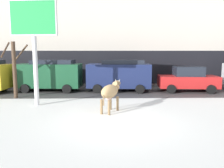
{
  "coord_description": "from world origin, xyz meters",
  "views": [
    {
      "loc": [
        -0.43,
        -9.06,
        2.88
      ],
      "look_at": [
        -0.15,
        3.84,
        1.1
      ],
      "focal_mm": 37.16,
      "sensor_mm": 36.0,
      "label": 1
    }
  ],
  "objects_px": {
    "billboard": "(34,24)",
    "bare_tree_left_lot": "(14,67)",
    "pedestrian_far_left": "(122,76)",
    "car_red_sedan": "(188,79)",
    "pedestrian_near_billboard": "(109,76)",
    "car_navy_van": "(119,75)",
    "pedestrian_by_cars": "(77,76)",
    "cow_tan": "(110,92)",
    "car_darkgreen_van": "(50,74)"
  },
  "relations": [
    {
      "from": "billboard",
      "to": "bare_tree_left_lot",
      "type": "distance_m",
      "value": 3.77
    },
    {
      "from": "billboard",
      "to": "pedestrian_far_left",
      "type": "bearing_deg",
      "value": 54.94
    },
    {
      "from": "car_red_sedan",
      "to": "pedestrian_near_billboard",
      "type": "bearing_deg",
      "value": 151.55
    },
    {
      "from": "billboard",
      "to": "car_navy_van",
      "type": "height_order",
      "value": "billboard"
    },
    {
      "from": "bare_tree_left_lot",
      "to": "pedestrian_near_billboard",
      "type": "bearing_deg",
      "value": 41.12
    },
    {
      "from": "pedestrian_near_billboard",
      "to": "pedestrian_by_cars",
      "type": "xyz_separation_m",
      "value": [
        -2.69,
        0.0,
        0.0
      ]
    },
    {
      "from": "car_navy_van",
      "to": "pedestrian_near_billboard",
      "type": "xyz_separation_m",
      "value": [
        -0.76,
        2.84,
        -0.36
      ]
    },
    {
      "from": "pedestrian_near_billboard",
      "to": "pedestrian_far_left",
      "type": "bearing_deg",
      "value": 0.0
    },
    {
      "from": "billboard",
      "to": "pedestrian_by_cars",
      "type": "distance_m",
      "value": 8.2
    },
    {
      "from": "car_red_sedan",
      "to": "pedestrian_near_billboard",
      "type": "relative_size",
      "value": 2.5
    },
    {
      "from": "pedestrian_by_cars",
      "to": "cow_tan",
      "type": "bearing_deg",
      "value": -72.98
    },
    {
      "from": "billboard",
      "to": "pedestrian_near_billboard",
      "type": "xyz_separation_m",
      "value": [
        3.97,
        7.34,
        -3.43
      ]
    },
    {
      "from": "billboard",
      "to": "pedestrian_by_cars",
      "type": "xyz_separation_m",
      "value": [
        1.28,
        7.34,
        -3.43
      ]
    },
    {
      "from": "billboard",
      "to": "car_darkgreen_van",
      "type": "height_order",
      "value": "billboard"
    },
    {
      "from": "bare_tree_left_lot",
      "to": "cow_tan",
      "type": "bearing_deg",
      "value": -31.58
    },
    {
      "from": "car_darkgreen_van",
      "to": "pedestrian_far_left",
      "type": "relative_size",
      "value": 2.73
    },
    {
      "from": "billboard",
      "to": "pedestrian_far_left",
      "type": "height_order",
      "value": "billboard"
    },
    {
      "from": "car_red_sedan",
      "to": "bare_tree_left_lot",
      "type": "distance_m",
      "value": 11.95
    },
    {
      "from": "car_red_sedan",
      "to": "pedestrian_near_billboard",
      "type": "xyz_separation_m",
      "value": [
        -5.79,
        3.14,
        -0.03
      ]
    },
    {
      "from": "billboard",
      "to": "car_red_sedan",
      "type": "xyz_separation_m",
      "value": [
        9.75,
        4.2,
        -3.41
      ]
    },
    {
      "from": "cow_tan",
      "to": "pedestrian_by_cars",
      "type": "xyz_separation_m",
      "value": [
        -2.71,
        8.85,
        -0.11
      ]
    },
    {
      "from": "car_darkgreen_van",
      "to": "pedestrian_by_cars",
      "type": "bearing_deg",
      "value": 57.47
    },
    {
      "from": "billboard",
      "to": "car_darkgreen_van",
      "type": "bearing_deg",
      "value": 94.83
    },
    {
      "from": "billboard",
      "to": "car_darkgreen_van",
      "type": "relative_size",
      "value": 1.18
    },
    {
      "from": "car_navy_van",
      "to": "bare_tree_left_lot",
      "type": "relative_size",
      "value": 1.34
    },
    {
      "from": "cow_tan",
      "to": "car_darkgreen_van",
      "type": "relative_size",
      "value": 0.4
    },
    {
      "from": "cow_tan",
      "to": "billboard",
      "type": "relative_size",
      "value": 0.34
    },
    {
      "from": "cow_tan",
      "to": "pedestrian_by_cars",
      "type": "distance_m",
      "value": 9.26
    },
    {
      "from": "pedestrian_by_cars",
      "to": "bare_tree_left_lot",
      "type": "distance_m",
      "value": 6.21
    },
    {
      "from": "billboard",
      "to": "car_navy_van",
      "type": "distance_m",
      "value": 7.21
    },
    {
      "from": "pedestrian_far_left",
      "to": "bare_tree_left_lot",
      "type": "xyz_separation_m",
      "value": [
        -7.13,
        -5.19,
        1.05
      ]
    },
    {
      "from": "car_navy_van",
      "to": "pedestrian_far_left",
      "type": "distance_m",
      "value": 2.9
    },
    {
      "from": "car_navy_van",
      "to": "pedestrian_by_cars",
      "type": "bearing_deg",
      "value": 140.5
    },
    {
      "from": "car_darkgreen_van",
      "to": "bare_tree_left_lot",
      "type": "relative_size",
      "value": 1.34
    },
    {
      "from": "car_darkgreen_van",
      "to": "car_red_sedan",
      "type": "relative_size",
      "value": 1.09
    },
    {
      "from": "car_red_sedan",
      "to": "pedestrian_by_cars",
      "type": "xyz_separation_m",
      "value": [
        -8.47,
        3.14,
        -0.03
      ]
    },
    {
      "from": "car_red_sedan",
      "to": "cow_tan",
      "type": "bearing_deg",
      "value": -135.21
    },
    {
      "from": "car_darkgreen_van",
      "to": "pedestrian_far_left",
      "type": "height_order",
      "value": "car_darkgreen_van"
    },
    {
      "from": "cow_tan",
      "to": "billboard",
      "type": "height_order",
      "value": "billboard"
    },
    {
      "from": "car_navy_van",
      "to": "pedestrian_by_cars",
      "type": "height_order",
      "value": "car_navy_van"
    },
    {
      "from": "pedestrian_near_billboard",
      "to": "bare_tree_left_lot",
      "type": "bearing_deg",
      "value": -138.88
    },
    {
      "from": "cow_tan",
      "to": "pedestrian_far_left",
      "type": "bearing_deg",
      "value": 82.54
    },
    {
      "from": "car_red_sedan",
      "to": "bare_tree_left_lot",
      "type": "xyz_separation_m",
      "value": [
        -11.73,
        -2.05,
        1.02
      ]
    },
    {
      "from": "cow_tan",
      "to": "pedestrian_far_left",
      "type": "xyz_separation_m",
      "value": [
        1.16,
        8.85,
        -0.11
      ]
    },
    {
      "from": "pedestrian_near_billboard",
      "to": "cow_tan",
      "type": "bearing_deg",
      "value": -89.84
    },
    {
      "from": "cow_tan",
      "to": "bare_tree_left_lot",
      "type": "height_order",
      "value": "bare_tree_left_lot"
    },
    {
      "from": "cow_tan",
      "to": "bare_tree_left_lot",
      "type": "xyz_separation_m",
      "value": [
        -5.97,
        3.67,
        0.94
      ]
    },
    {
      "from": "car_navy_van",
      "to": "cow_tan",
      "type": "bearing_deg",
      "value": -97.02
    },
    {
      "from": "car_darkgreen_van",
      "to": "pedestrian_far_left",
      "type": "distance_m",
      "value": 6.15
    },
    {
      "from": "pedestrian_near_billboard",
      "to": "pedestrian_far_left",
      "type": "relative_size",
      "value": 1.0
    }
  ]
}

